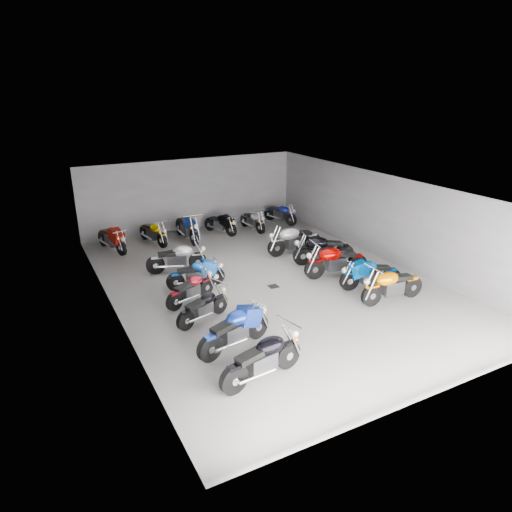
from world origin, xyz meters
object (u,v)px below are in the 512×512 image
object	(u,v)px
motorcycle_right_d	(335,261)
motorcycle_right_e	(323,249)
motorcycle_back_a	(112,238)
motorcycle_right_c	(370,274)
motorcycle_back_f	(281,213)
motorcycle_left_a	(263,359)
motorcycle_back_b	(153,232)
motorcycle_back_d	(221,224)
motorcycle_back_e	(253,220)
motorcycle_right_f	(294,240)
motorcycle_left_c	(204,307)
motorcycle_left_f	(177,258)
drain_grate	(273,286)
motorcycle_back_c	(187,228)
motorcycle_left_e	(197,274)
motorcycle_left_d	(191,289)
motorcycle_right_b	(392,285)
motorcycle_left_b	(235,330)

from	to	relation	value
motorcycle_right_d	motorcycle_right_e	world-z (taller)	motorcycle_right_d
motorcycle_right_d	motorcycle_back_a	distance (m)	8.87
motorcycle_right_c	motorcycle_back_f	xyz separation A→B (m)	(1.32, 7.90, -0.02)
motorcycle_left_a	motorcycle_back_b	bearing A→B (deg)	167.06
motorcycle_back_d	motorcycle_back_e	xyz separation A→B (m)	(1.50, -0.21, 0.00)
motorcycle_right_c	motorcycle_right_f	xyz separation A→B (m)	(-0.40, 3.96, 0.06)
motorcycle_left_c	motorcycle_back_f	size ratio (longest dim) A/B	0.90
motorcycle_left_f	motorcycle_back_b	distance (m)	3.44
drain_grate	motorcycle_back_d	distance (m)	6.19
motorcycle_back_c	motorcycle_right_d	bearing A→B (deg)	115.89
motorcycle_back_c	motorcycle_back_a	bearing A→B (deg)	-3.97
motorcycle_left_f	motorcycle_right_e	distance (m)	5.30
motorcycle_left_a	motorcycle_back_a	bearing A→B (deg)	176.44
motorcycle_back_c	motorcycle_left_f	bearing A→B (deg)	63.23
motorcycle_left_c	motorcycle_back_d	world-z (taller)	motorcycle_back_d
motorcycle_back_b	motorcycle_back_f	world-z (taller)	motorcycle_back_b
motorcycle_left_e	motorcycle_right_e	world-z (taller)	motorcycle_right_e
drain_grate	motorcycle_back_e	xyz separation A→B (m)	(2.29, 5.90, 0.46)
motorcycle_right_f	motorcycle_back_b	size ratio (longest dim) A/B	1.17
motorcycle_back_f	motorcycle_right_c	bearing A→B (deg)	63.48
motorcycle_back_a	motorcycle_back_f	world-z (taller)	motorcycle_back_a
motorcycle_left_e	motorcycle_back_e	xyz separation A→B (m)	(4.54, 4.77, -0.00)
motorcycle_left_d	motorcycle_left_a	bearing A→B (deg)	-22.61
motorcycle_back_f	motorcycle_back_c	bearing A→B (deg)	-12.00
motorcycle_right_e	motorcycle_back_f	distance (m)	5.54
motorcycle_left_e	motorcycle_back_f	xyz separation A→B (m)	(6.26, 5.19, 0.01)
motorcycle_back_b	motorcycle_back_e	distance (m)	4.56
motorcycle_right_d	motorcycle_back_c	size ratio (longest dim) A/B	0.98
motorcycle_right_d	motorcycle_right_f	size ratio (longest dim) A/B	0.98
motorcycle_left_d	motorcycle_right_e	xyz separation A→B (m)	(5.44, 0.81, 0.11)
motorcycle_back_a	motorcycle_right_e	bearing A→B (deg)	126.63
motorcycle_right_e	motorcycle_back_e	world-z (taller)	motorcycle_right_e
motorcycle_left_f	motorcycle_back_a	distance (m)	3.70
motorcycle_right_d	motorcycle_back_b	size ratio (longest dim) A/B	1.15
motorcycle_right_d	motorcycle_back_e	bearing A→B (deg)	10.69
motorcycle_left_d	motorcycle_right_d	distance (m)	5.13
motorcycle_back_c	motorcycle_back_d	world-z (taller)	motorcycle_back_c
motorcycle_left_c	motorcycle_back_d	bearing A→B (deg)	131.85
motorcycle_right_f	motorcycle_back_e	world-z (taller)	motorcycle_right_f
motorcycle_back_b	motorcycle_back_a	bearing A→B (deg)	-10.94
motorcycle_back_f	motorcycle_back_e	bearing A→B (deg)	-3.25
motorcycle_back_a	motorcycle_back_b	size ratio (longest dim) A/B	1.05
motorcycle_left_f	motorcycle_back_a	world-z (taller)	motorcycle_back_a
motorcycle_back_b	motorcycle_back_c	xyz separation A→B (m)	(1.41, -0.23, 0.08)
motorcycle_left_d	motorcycle_back_a	world-z (taller)	motorcycle_back_a
drain_grate	motorcycle_right_b	size ratio (longest dim) A/B	0.14
motorcycle_back_d	motorcycle_right_d	bearing A→B (deg)	81.55
motorcycle_left_a	motorcycle_left_f	distance (m)	7.00
motorcycle_left_b	motorcycle_back_d	xyz separation A→B (m)	(3.52, 8.96, -0.08)
motorcycle_right_d	motorcycle_back_b	distance (m)	7.84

